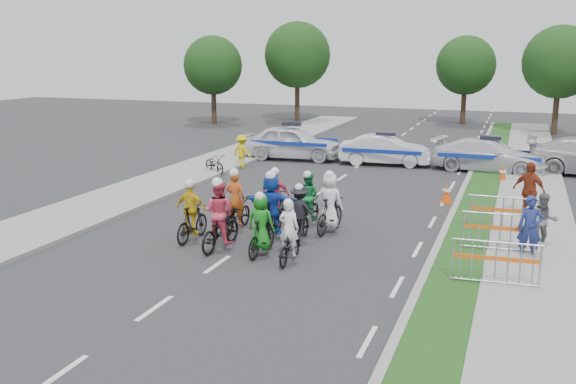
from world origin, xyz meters
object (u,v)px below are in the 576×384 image
(rider_4, at_px, (300,218))
(tree_3, at_px, (297,55))
(rider_8, at_px, (308,204))
(barrier_0, at_px, (495,265))
(tree_1, at_px, (560,62))
(tree_4, at_px, (466,65))
(police_car_0, at_px, (292,142))
(police_car_1, at_px, (385,150))
(spectator_1, at_px, (544,221))
(tree_0, at_px, (213,65))
(rider_7, at_px, (330,208))
(spectator_2, at_px, (529,191))
(rider_1, at_px, (261,230))
(parked_bike, at_px, (215,164))
(rider_5, at_px, (272,210))
(police_car_2, at_px, (489,156))
(cone_0, at_px, (447,193))
(rider_0, at_px, (289,241))
(marshal_hiviz, at_px, (242,151))
(barrier_1, at_px, (500,234))
(barrier_2, at_px, (503,215))
(rider_2, at_px, (220,223))
(spectator_0, at_px, (530,228))
(cone_1, at_px, (503,174))
(rider_3, at_px, (192,217))
(rider_6, at_px, (236,210))

(rider_4, height_order, tree_3, tree_3)
(rider_8, xyz_separation_m, barrier_0, (5.73, -3.72, -0.08))
(tree_1, relative_size, tree_4, 1.08)
(police_car_0, distance_m, police_car_1, 4.67)
(spectator_1, bearing_deg, rider_4, -178.80)
(tree_0, bearing_deg, spectator_1, -47.37)
(police_car_1, bearing_deg, rider_7, 177.36)
(spectator_1, bearing_deg, police_car_0, 122.06)
(spectator_2, relative_size, tree_3, 0.25)
(rider_1, distance_m, tree_1, 30.30)
(spectator_1, relative_size, tree_3, 0.21)
(police_car_0, bearing_deg, barrier_0, -150.70)
(tree_0, bearing_deg, parked_bike, -63.50)
(spectator_1, relative_size, tree_0, 0.24)
(rider_5, xyz_separation_m, police_car_2, (5.34, 12.91, -0.11))
(cone_0, xyz_separation_m, parked_bike, (-10.22, 2.14, 0.09))
(police_car_1, bearing_deg, rider_0, 175.83)
(rider_8, relative_size, marshal_hiviz, 1.13)
(rider_1, relative_size, rider_8, 1.01)
(police_car_1, xyz_separation_m, barrier_1, (5.62, -12.31, -0.14))
(rider_8, xyz_separation_m, barrier_2, (5.73, 1.03, -0.08))
(rider_2, bearing_deg, spectator_0, -163.39)
(spectator_2, xyz_separation_m, barrier_2, (-0.70, -2.05, -0.37))
(tree_1, xyz_separation_m, tree_4, (-6.00, 4.00, -0.35))
(rider_0, distance_m, tree_1, 30.32)
(marshal_hiviz, bearing_deg, tree_3, -61.57)
(rider_7, bearing_deg, police_car_0, -57.66)
(cone_1, bearing_deg, rider_8, -121.93)
(rider_8, bearing_deg, rider_3, 50.97)
(rider_4, xyz_separation_m, police_car_2, (4.49, 12.89, 0.06))
(police_car_0, distance_m, parked_bike, 5.07)
(rider_0, bearing_deg, barrier_0, 175.55)
(spectator_2, xyz_separation_m, cone_0, (-2.69, 1.35, -0.59))
(rider_4, xyz_separation_m, tree_4, (1.70, 31.33, 3.52))
(spectator_0, bearing_deg, marshal_hiviz, 143.47)
(rider_1, xyz_separation_m, parked_bike, (-6.28, 9.88, -0.25))
(rider_1, xyz_separation_m, police_car_0, (-4.36, 14.56, 0.15))
(rider_6, xyz_separation_m, marshal_hiviz, (-4.09, 9.61, 0.13))
(barrier_2, bearing_deg, police_car_0, 135.22)
(rider_2, height_order, cone_1, rider_2)
(police_car_0, height_order, spectator_1, police_car_0)
(rider_5, relative_size, tree_4, 0.32)
(cone_1, bearing_deg, barrier_0, -88.90)
(rider_4, height_order, rider_6, rider_6)
(cone_1, height_order, tree_0, tree_0)
(police_car_2, height_order, tree_4, tree_4)
(cone_1, relative_size, tree_0, 0.11)
(rider_5, height_order, rider_8, rider_5)
(rider_5, bearing_deg, rider_0, 120.02)
(barrier_1, xyz_separation_m, barrier_2, (0.00, 2.08, 0.00))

